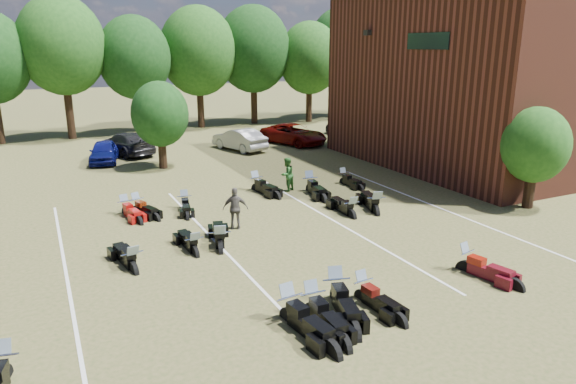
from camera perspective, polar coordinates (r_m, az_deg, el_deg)
ground at (r=17.22m, az=4.84°, el=-7.28°), size 160.00×160.00×0.00m
car_3 at (r=34.82m, az=-17.54°, el=5.16°), size 3.51×5.28×1.42m
car_4 at (r=32.82m, az=-19.77°, el=4.23°), size 2.32×4.04×1.29m
car_5 at (r=34.84m, az=-5.43°, el=5.85°), size 2.70×4.61×1.44m
car_6 at (r=36.83m, az=0.63°, el=6.45°), size 4.00×5.62×1.42m
car_7 at (r=40.24m, az=6.41°, el=7.12°), size 2.64×4.95×1.36m
person_green at (r=24.65m, az=-0.12°, el=1.96°), size 1.00×0.93×1.65m
person_grey at (r=19.62m, az=-5.86°, el=-1.82°), size 1.04×0.74×1.64m
motorcycle_1 at (r=12.92m, az=-28.86°, el=-17.88°), size 1.22×2.36×1.25m
motorcycle_2 at (r=13.52m, az=0.13°, el=-14.12°), size 1.08×2.56×1.38m
motorcycle_3 at (r=14.48m, az=5.30°, el=-12.01°), size 1.42×2.58×1.37m
motorcycle_4 at (r=13.80m, az=2.72°, el=-13.47°), size 0.84×2.35×1.29m
motorcycle_5 at (r=14.66m, az=8.25°, el=-11.75°), size 0.82×2.14×1.17m
motorcycle_6 at (r=17.15m, az=19.09°, el=-8.26°), size 1.19×2.35×1.26m
motorcycle_9 at (r=16.84m, az=-16.75°, el=-8.49°), size 1.06×2.34×1.26m
motorcycle_10 at (r=17.65m, az=-10.27°, el=-6.90°), size 0.77×2.15×1.18m
motorcycle_11 at (r=17.84m, az=-7.50°, el=-6.52°), size 1.41×2.56×1.36m
motorcycle_12 at (r=21.80m, az=9.73°, el=-2.40°), size 1.54×2.65×1.41m
motorcycle_13 at (r=21.23m, az=7.06°, el=-2.80°), size 0.83×2.30×1.26m
motorcycle_15 at (r=22.48m, az=-17.58°, el=-2.37°), size 1.06×2.18×1.16m
motorcycle_16 at (r=22.66m, az=-11.38°, el=-1.79°), size 1.01×2.09×1.12m
motorcycle_17 at (r=22.63m, az=-16.37°, el=-2.15°), size 1.29×2.19×1.16m
motorcycle_18 at (r=24.79m, az=2.42°, el=0.06°), size 1.12×2.57×1.38m
motorcycle_19 at (r=24.99m, az=-3.55°, el=0.17°), size 1.17×2.47×1.32m
motorcycle_20 at (r=26.35m, az=6.17°, el=0.94°), size 0.72×2.04×1.12m
brick_building at (r=37.74m, az=27.81°, el=12.00°), size 25.40×15.20×10.70m
tree_line at (r=43.14m, az=-17.05°, el=14.64°), size 56.00×6.00×9.79m
young_tree_near_building at (r=24.05m, az=25.78°, el=4.72°), size 2.80×2.80×4.16m
young_tree_midfield at (r=29.91m, az=-14.05°, el=8.39°), size 3.20×3.20×4.70m
parking_lines at (r=18.61m, az=-7.99°, el=-5.55°), size 20.10×14.00×0.01m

